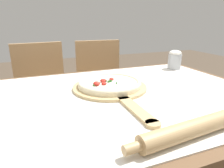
# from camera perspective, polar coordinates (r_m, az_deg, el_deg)

# --- Properties ---
(dining_table) EXTENTS (1.37, 0.94, 0.76)m
(dining_table) POSITION_cam_1_polar(r_m,az_deg,el_deg) (0.90, 0.68, -9.75)
(dining_table) COLOR brown
(dining_table) RESTS_ON ground_plane
(towel_cloth) EXTENTS (1.29, 0.86, 0.00)m
(towel_cloth) POSITION_cam_1_polar(r_m,az_deg,el_deg) (0.85, 0.71, -3.41)
(towel_cloth) COLOR silver
(towel_cloth) RESTS_ON dining_table
(pizza_peel) EXTENTS (0.34, 0.57, 0.01)m
(pizza_peel) POSITION_cam_1_polar(r_m,az_deg,el_deg) (0.91, -0.07, -1.38)
(pizza_peel) COLOR tan
(pizza_peel) RESTS_ON towel_cloth
(pizza) EXTENTS (0.29, 0.29, 0.04)m
(pizza) POSITION_cam_1_polar(r_m,az_deg,el_deg) (0.93, -0.70, 0.23)
(pizza) COLOR beige
(pizza) RESTS_ON pizza_peel
(rolling_pin) EXTENTS (0.45, 0.08, 0.05)m
(rolling_pin) POSITION_cam_1_polar(r_m,az_deg,el_deg) (0.61, 22.47, -11.58)
(rolling_pin) COLOR tan
(rolling_pin) RESTS_ON towel_cloth
(chair_left) EXTENTS (0.44, 0.44, 0.90)m
(chair_left) POSITION_cam_1_polar(r_m,az_deg,el_deg) (1.65, -19.04, -2.36)
(chair_left) COLOR tan
(chair_left) RESTS_ON ground_plane
(chair_right) EXTENTS (0.43, 0.43, 0.90)m
(chair_right) POSITION_cam_1_polar(r_m,az_deg,el_deg) (1.73, -3.20, -0.47)
(chair_right) COLOR tan
(chair_right) RESTS_ON ground_plane
(flour_cup) EXTENTS (0.08, 0.08, 0.12)m
(flour_cup) POSITION_cam_1_polar(r_m,az_deg,el_deg) (1.36, 17.49, 6.70)
(flour_cup) COLOR #B2B7BC
(flour_cup) RESTS_ON towel_cloth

